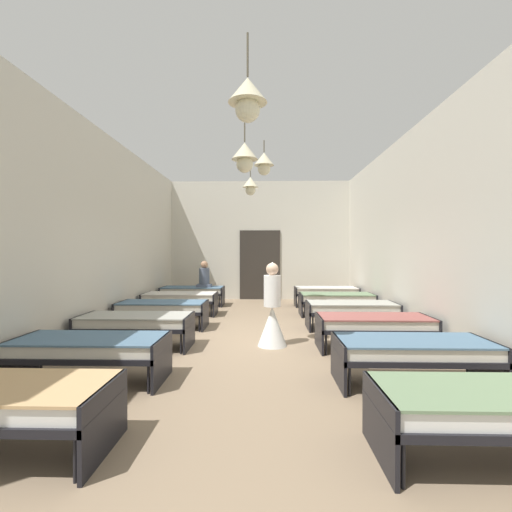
% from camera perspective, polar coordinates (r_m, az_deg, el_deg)
% --- Properties ---
extents(ground_plane, '(6.79, 11.74, 0.10)m').
position_cam_1_polar(ground_plane, '(7.18, -0.12, -13.15)').
color(ground_plane, '#8C755B').
extents(room_shell, '(6.59, 11.34, 4.12)m').
position_cam_1_polar(room_shell, '(8.29, 0.14, 3.48)').
color(room_shell, beige).
rests_on(room_shell, ground).
extents(bed_right_row_0, '(1.90, 0.84, 0.57)m').
position_cam_1_polar(bed_right_row_0, '(3.66, 33.77, -19.17)').
color(bed_right_row_0, black).
rests_on(bed_right_row_0, ground).
extents(bed_left_row_1, '(1.90, 0.84, 0.57)m').
position_cam_1_polar(bed_left_row_1, '(5.21, -24.78, -13.07)').
color(bed_left_row_1, black).
rests_on(bed_left_row_1, ground).
extents(bed_right_row_1, '(1.90, 0.84, 0.57)m').
position_cam_1_polar(bed_right_row_1, '(5.04, 23.60, -13.51)').
color(bed_right_row_1, black).
rests_on(bed_right_row_1, ground).
extents(bed_left_row_2, '(1.90, 0.84, 0.57)m').
position_cam_1_polar(bed_left_row_2, '(6.67, -18.48, -9.97)').
color(bed_left_row_2, black).
rests_on(bed_left_row_2, ground).
extents(bed_right_row_2, '(1.90, 0.84, 0.57)m').
position_cam_1_polar(bed_right_row_2, '(6.54, 18.17, -10.18)').
color(bed_right_row_2, black).
rests_on(bed_right_row_2, ground).
extents(bed_left_row_3, '(1.90, 0.84, 0.57)m').
position_cam_1_polar(bed_left_row_3, '(8.19, -14.55, -7.95)').
color(bed_left_row_3, black).
rests_on(bed_left_row_3, ground).
extents(bed_right_row_3, '(1.90, 0.84, 0.57)m').
position_cam_1_polar(bed_right_row_3, '(8.09, 14.85, -8.06)').
color(bed_right_row_3, black).
rests_on(bed_right_row_3, ground).
extents(bed_left_row_4, '(1.90, 0.84, 0.57)m').
position_cam_1_polar(bed_left_row_4, '(9.74, -11.89, -6.54)').
color(bed_left_row_4, black).
rests_on(bed_left_row_4, ground).
extents(bed_right_row_4, '(1.90, 0.84, 0.57)m').
position_cam_1_polar(bed_right_row_4, '(9.66, 12.62, -6.61)').
color(bed_right_row_4, black).
rests_on(bed_right_row_4, ground).
extents(bed_left_row_5, '(1.90, 0.84, 0.57)m').
position_cam_1_polar(bed_left_row_5, '(11.32, -9.97, -5.52)').
color(bed_left_row_5, black).
rests_on(bed_left_row_5, ground).
extents(bed_right_row_5, '(1.90, 0.84, 0.57)m').
position_cam_1_polar(bed_right_row_5, '(11.24, 11.02, -5.56)').
color(bed_right_row_5, black).
rests_on(bed_right_row_5, ground).
extents(nurse_near_aisle, '(0.52, 0.52, 1.49)m').
position_cam_1_polar(nurse_near_aisle, '(6.46, 2.59, -9.47)').
color(nurse_near_aisle, white).
rests_on(nurse_near_aisle, ground).
extents(patient_seated_primary, '(0.44, 0.44, 0.80)m').
position_cam_1_polar(patient_seated_primary, '(11.24, -8.19, -3.35)').
color(patient_seated_primary, '#515B70').
rests_on(patient_seated_primary, bed_left_row_5).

